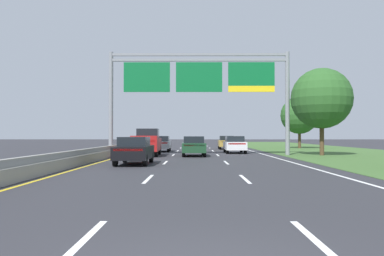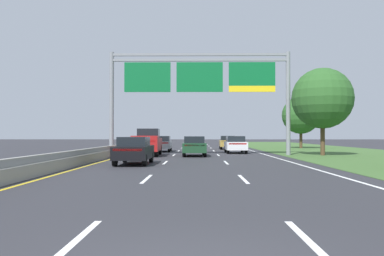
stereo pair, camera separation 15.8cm
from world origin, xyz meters
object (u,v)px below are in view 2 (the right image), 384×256
object	(u,v)px
car_black_left_lane_sedan	(134,150)
roadside_tree_far	(301,115)
pickup_truck_red	(148,142)
car_white_right_lane_sedan	(235,144)
car_gold_right_lane_sedan	(227,142)
car_silver_left_lane_sedan	(162,143)
roadside_tree_mid	(322,98)
car_darkgreen_centre_lane_sedan	(194,146)
overhead_sign_gantry	(200,81)

from	to	relation	value
car_black_left_lane_sedan	roadside_tree_far	size ratio (longest dim) A/B	0.68
pickup_truck_red	roadside_tree_far	bearing A→B (deg)	-44.83
car_black_left_lane_sedan	car_white_right_lane_sedan	size ratio (longest dim) A/B	1.00
car_white_right_lane_sedan	car_gold_right_lane_sedan	distance (m)	10.37
car_black_left_lane_sedan	car_silver_left_lane_sedan	xyz separation A→B (m)	(0.06, 17.64, 0.00)
pickup_truck_red	car_black_left_lane_sedan	world-z (taller)	pickup_truck_red
car_white_right_lane_sedan	roadside_tree_mid	size ratio (longest dim) A/B	0.61
car_black_left_lane_sedan	car_white_right_lane_sedan	bearing A→B (deg)	-26.64
car_darkgreen_centre_lane_sedan	car_black_left_lane_sedan	bearing A→B (deg)	158.27
car_darkgreen_centre_lane_sedan	car_silver_left_lane_sedan	bearing A→B (deg)	19.90
pickup_truck_red	overhead_sign_gantry	bearing A→B (deg)	-80.74
overhead_sign_gantry	roadside_tree_far	xyz separation A→B (m)	(12.82, 17.14, -1.98)
car_black_left_lane_sedan	car_gold_right_lane_sedan	world-z (taller)	same
pickup_truck_red	car_white_right_lane_sedan	bearing A→B (deg)	-59.34
pickup_truck_red	car_darkgreen_centre_lane_sedan	size ratio (longest dim) A/B	1.23
pickup_truck_red	car_black_left_lane_sedan	distance (m)	9.48
car_darkgreen_centre_lane_sedan	car_white_right_lane_sedan	distance (m)	6.45
car_gold_right_lane_sedan	roadside_tree_mid	xyz separation A→B (m)	(6.66, -14.67, 3.85)
overhead_sign_gantry	car_darkgreen_centre_lane_sedan	distance (m)	5.48
car_darkgreen_centre_lane_sedan	car_white_right_lane_sedan	world-z (taller)	same
car_silver_left_lane_sedan	car_white_right_lane_sedan	bearing A→B (deg)	-116.77
roadside_tree_mid	roadside_tree_far	world-z (taller)	roadside_tree_mid
car_silver_left_lane_sedan	car_white_right_lane_sedan	xyz separation A→B (m)	(7.10, -3.46, 0.00)
roadside_tree_mid	roadside_tree_far	size ratio (longest dim) A/B	1.10
car_black_left_lane_sedan	roadside_tree_far	distance (m)	32.23
car_white_right_lane_sedan	roadside_tree_far	xyz separation A→B (m)	(9.48, 13.22, 3.32)
car_gold_right_lane_sedan	roadside_tree_far	size ratio (longest dim) A/B	0.68
roadside_tree_mid	car_white_right_lane_sedan	bearing A→B (deg)	147.33
car_darkgreen_centre_lane_sedan	roadside_tree_mid	distance (m)	11.21
overhead_sign_gantry	car_darkgreen_centre_lane_sedan	bearing A→B (deg)	-108.92
pickup_truck_red	car_silver_left_lane_sedan	xyz separation A→B (m)	(0.45, 8.17, -0.26)
roadside_tree_far	overhead_sign_gantry	bearing A→B (deg)	-126.79
car_white_right_lane_sedan	roadside_tree_far	distance (m)	16.60
car_white_right_lane_sedan	roadside_tree_far	size ratio (longest dim) A/B	0.68
car_white_right_lane_sedan	car_darkgreen_centre_lane_sedan	bearing A→B (deg)	144.18
overhead_sign_gantry	car_darkgreen_centre_lane_sedan	world-z (taller)	overhead_sign_gantry
car_black_left_lane_sedan	car_darkgreen_centre_lane_sedan	bearing A→B (deg)	-20.52
car_darkgreen_centre_lane_sedan	roadside_tree_mid	xyz separation A→B (m)	(10.49, 0.92, 3.85)
overhead_sign_gantry	roadside_tree_mid	size ratio (longest dim) A/B	2.10
car_black_left_lane_sedan	roadside_tree_mid	distance (m)	17.46
car_darkgreen_centre_lane_sedan	roadside_tree_mid	size ratio (longest dim) A/B	0.62
pickup_truck_red	car_gold_right_lane_sedan	world-z (taller)	pickup_truck_red
car_black_left_lane_sedan	roadside_tree_mid	xyz separation A→B (m)	(13.87, 9.87, 3.85)
car_black_left_lane_sedan	roadside_tree_mid	bearing A→B (deg)	-54.39
pickup_truck_red	car_black_left_lane_sedan	bearing A→B (deg)	-178.89
car_gold_right_lane_sedan	pickup_truck_red	bearing A→B (deg)	154.52
pickup_truck_red	car_white_right_lane_sedan	world-z (taller)	pickup_truck_red
overhead_sign_gantry	car_silver_left_lane_sedan	world-z (taller)	overhead_sign_gantry
overhead_sign_gantry	car_silver_left_lane_sedan	xyz separation A→B (m)	(-3.77, 7.39, -5.31)
car_black_left_lane_sedan	roadside_tree_far	xyz separation A→B (m)	(16.64, 27.39, 3.32)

